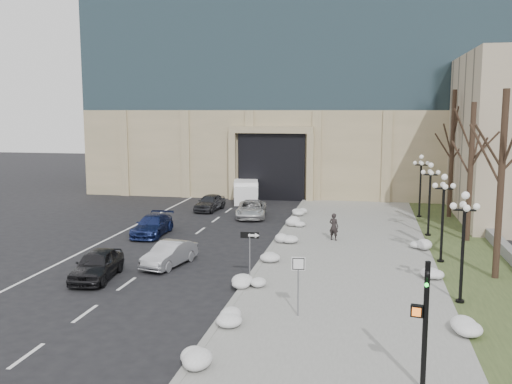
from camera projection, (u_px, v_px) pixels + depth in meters
ground at (233, 347)px, 19.46m from camera, size 160.00×160.00×0.00m
sidewalk at (349, 251)px, 32.39m from camera, size 9.00×40.00×0.12m
curb at (271, 248)px, 33.24m from camera, size 0.30×40.00×0.14m
grass_strip at (469, 257)px, 31.17m from camera, size 4.00×40.00×0.10m
stone_wall at (500, 245)px, 32.69m from camera, size 0.50×30.00×0.70m
office_tower at (309, 9)px, 59.55m from camera, size 40.00×24.70×36.00m
car_a at (97, 265)px, 27.22m from camera, size 2.14×4.32×1.42m
car_b at (169, 254)px, 29.52m from camera, size 2.10×4.00×1.25m
car_c at (152, 225)px, 36.76m from camera, size 1.96×4.52×1.29m
car_d at (251, 209)px, 42.87m from camera, size 2.70×4.81×1.27m
car_e at (210, 202)px, 45.77m from camera, size 1.98×4.05×1.33m
pedestrian at (334, 227)px, 34.80m from camera, size 0.73×0.62×1.68m
box_truck at (246, 191)px, 50.29m from camera, size 3.21×6.23×1.88m
one_way_sign at (253, 241)px, 26.37m from camera, size 0.91×0.24×2.43m
keep_sign at (298, 274)px, 21.86m from camera, size 0.53×0.11×2.46m
traffic_signal at (424, 329)px, 16.01m from camera, size 0.67×0.89×3.89m
snow_clump_a at (201, 364)px, 17.50m from camera, size 1.10×1.60×0.36m
snow_clump_b at (230, 317)px, 21.41m from camera, size 1.10×1.60×0.36m
snow_clump_c at (251, 282)px, 25.82m from camera, size 1.10×1.60×0.36m
snow_clump_d at (265, 256)px, 30.45m from camera, size 1.10×1.60×0.36m
snow_clump_e at (285, 238)px, 34.62m from camera, size 1.10×1.60×0.36m
snow_clump_f at (294, 224)px, 38.92m from camera, size 1.10×1.60×0.36m
snow_clump_g at (299, 212)px, 43.46m from camera, size 1.10×1.60×0.36m
snow_clump_h at (461, 328)px, 20.35m from camera, size 1.10×1.60×0.36m
snow_clump_i at (435, 275)px, 26.88m from camera, size 1.10×1.60×0.36m
snow_clump_j at (420, 245)px, 32.94m from camera, size 1.10×1.60×0.36m
lamppost_a at (464, 232)px, 23.28m from camera, size 1.18×1.18×4.76m
lamppost_b at (443, 206)px, 29.60m from camera, size 1.18×1.18×4.76m
lamppost_c at (430, 189)px, 35.91m from camera, size 1.18×1.18×4.76m
lamppost_d at (421, 177)px, 42.23m from camera, size 1.18×1.18×4.76m
tree_near at (502, 158)px, 26.36m from camera, size 3.20×3.20×9.00m
tree_mid at (472, 152)px, 34.18m from camera, size 3.20×3.20×8.50m
tree_far at (453, 136)px, 41.86m from camera, size 3.20×3.20×9.50m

